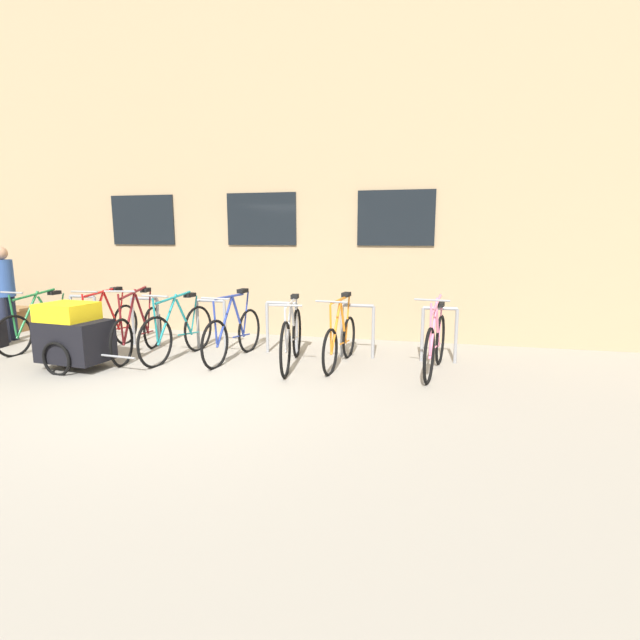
{
  "coord_description": "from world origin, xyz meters",
  "views": [
    {
      "loc": [
        3.0,
        -5.06,
        1.83
      ],
      "look_at": [
        1.45,
        1.6,
        0.61
      ],
      "focal_mm": 26.57,
      "sensor_mm": 36.0,
      "label": 1
    }
  ],
  "objects_px": {
    "bicycle_maroon": "(138,331)",
    "bicycle_red": "(107,327)",
    "bicycle_blue": "(233,334)",
    "bicycle_silver": "(292,338)",
    "bicycle_orange": "(340,340)",
    "person_browsing": "(4,288)",
    "bicycle_teal": "(178,332)",
    "bike_trailer": "(73,335)",
    "bicycle_pink": "(435,344)",
    "bicycle_green": "(41,327)"
  },
  "relations": [
    {
      "from": "bicycle_maroon",
      "to": "bicycle_red",
      "type": "height_order",
      "value": "bicycle_maroon"
    },
    {
      "from": "bicycle_maroon",
      "to": "bicycle_blue",
      "type": "xyz_separation_m",
      "value": [
        1.5,
        0.15,
        -0.0
      ]
    },
    {
      "from": "bicycle_silver",
      "to": "bicycle_orange",
      "type": "bearing_deg",
      "value": 14.34
    },
    {
      "from": "bicycle_red",
      "to": "person_browsing",
      "type": "distance_m",
      "value": 2.2
    },
    {
      "from": "bicycle_teal",
      "to": "bicycle_blue",
      "type": "relative_size",
      "value": 1.03
    },
    {
      "from": "bicycle_maroon",
      "to": "bicycle_orange",
      "type": "height_order",
      "value": "bicycle_maroon"
    },
    {
      "from": "bike_trailer",
      "to": "person_browsing",
      "type": "relative_size",
      "value": 0.9
    },
    {
      "from": "bicycle_silver",
      "to": "person_browsing",
      "type": "relative_size",
      "value": 1.11
    },
    {
      "from": "bicycle_blue",
      "to": "bicycle_red",
      "type": "bearing_deg",
      "value": 178.55
    },
    {
      "from": "bicycle_orange",
      "to": "bicycle_silver",
      "type": "bearing_deg",
      "value": -165.66
    },
    {
      "from": "bicycle_pink",
      "to": "bicycle_maroon",
      "type": "bearing_deg",
      "value": -178.54
    },
    {
      "from": "bicycle_red",
      "to": "bicycle_blue",
      "type": "relative_size",
      "value": 0.99
    },
    {
      "from": "bicycle_orange",
      "to": "bicycle_blue",
      "type": "xyz_separation_m",
      "value": [
        -1.62,
        -0.04,
        0.02
      ]
    },
    {
      "from": "bicycle_orange",
      "to": "bicycle_red",
      "type": "height_order",
      "value": "bicycle_red"
    },
    {
      "from": "bicycle_teal",
      "to": "bicycle_silver",
      "type": "relative_size",
      "value": 0.97
    },
    {
      "from": "bicycle_orange",
      "to": "bicycle_teal",
      "type": "distance_m",
      "value": 2.46
    },
    {
      "from": "bicycle_orange",
      "to": "person_browsing",
      "type": "relative_size",
      "value": 0.98
    },
    {
      "from": "bike_trailer",
      "to": "bicycle_green",
      "type": "bearing_deg",
      "value": 147.12
    },
    {
      "from": "bicycle_maroon",
      "to": "bicycle_teal",
      "type": "distance_m",
      "value": 0.67
    },
    {
      "from": "bicycle_orange",
      "to": "bicycle_green",
      "type": "distance_m",
      "value": 4.95
    },
    {
      "from": "person_browsing",
      "to": "bicycle_teal",
      "type": "bearing_deg",
      "value": -5.97
    },
    {
      "from": "bicycle_red",
      "to": "bike_trailer",
      "type": "bearing_deg",
      "value": -75.54
    },
    {
      "from": "bicycle_orange",
      "to": "bicycle_red",
      "type": "distance_m",
      "value": 3.83
    },
    {
      "from": "bicycle_pink",
      "to": "bicycle_teal",
      "type": "bearing_deg",
      "value": -178.68
    },
    {
      "from": "bicycle_teal",
      "to": "bicycle_green",
      "type": "height_order",
      "value": "bicycle_teal"
    },
    {
      "from": "bicycle_orange",
      "to": "bike_trailer",
      "type": "bearing_deg",
      "value": -163.99
    },
    {
      "from": "bicycle_green",
      "to": "person_browsing",
      "type": "height_order",
      "value": "person_browsing"
    },
    {
      "from": "bicycle_maroon",
      "to": "bicycle_silver",
      "type": "relative_size",
      "value": 0.97
    },
    {
      "from": "bicycle_pink",
      "to": "bicycle_silver",
      "type": "height_order",
      "value": "bicycle_pink"
    },
    {
      "from": "bicycle_pink",
      "to": "bicycle_blue",
      "type": "height_order",
      "value": "bicycle_pink"
    },
    {
      "from": "bicycle_maroon",
      "to": "bicycle_teal",
      "type": "relative_size",
      "value": 1.0
    },
    {
      "from": "bicycle_blue",
      "to": "bike_trailer",
      "type": "bearing_deg",
      "value": -153.09
    },
    {
      "from": "bicycle_silver",
      "to": "bicycle_maroon",
      "type": "bearing_deg",
      "value": -179.73
    },
    {
      "from": "bicycle_teal",
      "to": "bicycle_pink",
      "type": "bearing_deg",
      "value": 1.32
    },
    {
      "from": "bicycle_red",
      "to": "bicycle_pink",
      "type": "relative_size",
      "value": 1.0
    },
    {
      "from": "bicycle_orange",
      "to": "person_browsing",
      "type": "xyz_separation_m",
      "value": [
        -5.94,
        0.21,
        0.58
      ]
    },
    {
      "from": "bicycle_silver",
      "to": "person_browsing",
      "type": "height_order",
      "value": "person_browsing"
    },
    {
      "from": "bicycle_silver",
      "to": "bike_trailer",
      "type": "xyz_separation_m",
      "value": [
        -2.89,
        -0.85,
        0.08
      ]
    },
    {
      "from": "bicycle_silver",
      "to": "bike_trailer",
      "type": "distance_m",
      "value": 3.01
    },
    {
      "from": "bicycle_maroon",
      "to": "bicycle_red",
      "type": "bearing_deg",
      "value": 163.98
    },
    {
      "from": "bicycle_green",
      "to": "bicycle_teal",
      "type": "bearing_deg",
      "value": -0.66
    },
    {
      "from": "bicycle_red",
      "to": "bicycle_pink",
      "type": "bearing_deg",
      "value": -1.0
    },
    {
      "from": "bicycle_teal",
      "to": "bicycle_pink",
      "type": "xyz_separation_m",
      "value": [
        3.78,
        0.09,
        -0.0
      ]
    },
    {
      "from": "bicycle_maroon",
      "to": "bicycle_blue",
      "type": "distance_m",
      "value": 1.51
    },
    {
      "from": "bicycle_green",
      "to": "bike_trailer",
      "type": "distance_m",
      "value": 1.65
    },
    {
      "from": "bicycle_orange",
      "to": "bicycle_blue",
      "type": "relative_size",
      "value": 0.94
    },
    {
      "from": "bicycle_silver",
      "to": "bicycle_green",
      "type": "bearing_deg",
      "value": 179.43
    },
    {
      "from": "bicycle_pink",
      "to": "bicycle_green",
      "type": "bearing_deg",
      "value": -179.46
    },
    {
      "from": "bicycle_teal",
      "to": "bicycle_red",
      "type": "relative_size",
      "value": 1.04
    },
    {
      "from": "bicycle_teal",
      "to": "bicycle_pink",
      "type": "height_order",
      "value": "bicycle_pink"
    }
  ]
}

